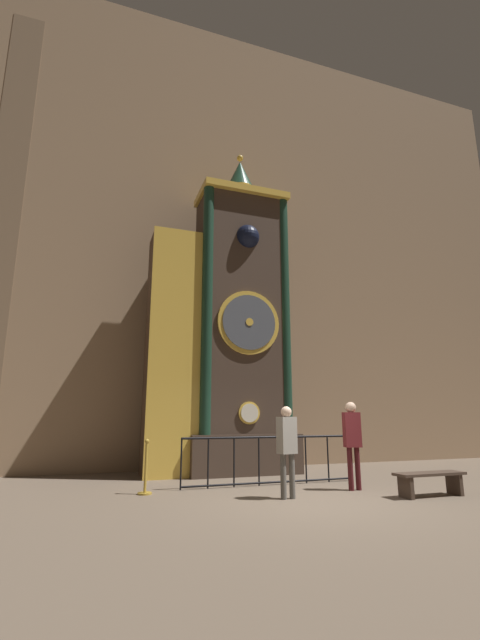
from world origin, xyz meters
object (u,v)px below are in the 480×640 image
visitor_far (352,436)px  visitor_near (287,442)px  clock_tower (224,328)px  stanchion_post (145,476)px  visitor_bench (430,479)px

visitor_far → visitor_near: bearing=-152.9°
clock_tower → visitor_near: (0.09, -3.80, -2.97)m
stanchion_post → clock_tower: bearing=46.0°
visitor_far → stanchion_post: (-4.17, 0.95, -0.75)m
visitor_near → stanchion_post: visitor_near is taller
visitor_near → clock_tower: bearing=79.5°
visitor_near → visitor_far: 1.78m
visitor_near → stanchion_post: size_ratio=1.60×
visitor_far → visitor_bench: bearing=-35.1°
visitor_bench → clock_tower: bearing=121.8°
clock_tower → stanchion_post: (-2.35, -2.43, -3.64)m
stanchion_post → visitor_bench: stanchion_post is taller
visitor_far → visitor_bench: (0.96, -1.09, -0.78)m
clock_tower → visitor_near: bearing=-88.6°
visitor_near → visitor_far: (1.73, 0.42, 0.08)m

